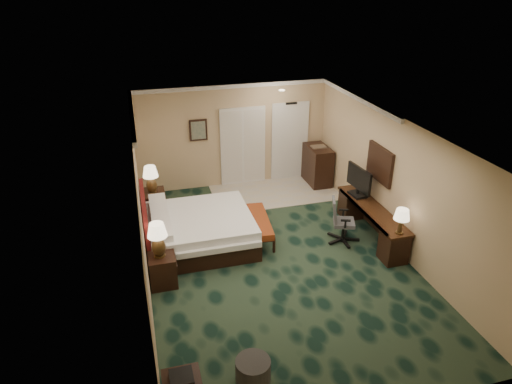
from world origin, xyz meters
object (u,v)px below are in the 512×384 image
object	(u,v)px
desk	(371,223)
lamp_near	(158,240)
bed_bench	(257,228)
desk_chair	(344,221)
minibar	(317,165)
nightstand_near	(163,269)
bed	(201,230)
nightstand_far	(154,205)
lamp_far	(151,180)
ottoman	(253,371)
tv	(359,182)

from	to	relation	value
desk	lamp_near	bearing A→B (deg)	-173.88
bed_bench	desk_chair	size ratio (longest dim) A/B	1.45
bed_bench	minibar	bearing A→B (deg)	51.00
nightstand_near	desk	world-z (taller)	desk
bed_bench	desk_chair	world-z (taller)	desk_chair
minibar	bed	bearing A→B (deg)	-147.42
nightstand_far	lamp_near	world-z (taller)	lamp_near
bed	desk_chair	xyz separation A→B (m)	(2.92, -0.68, 0.16)
nightstand_far	lamp_far	size ratio (longest dim) A/B	1.03
bed_bench	ottoman	distance (m)	3.80
ottoman	minibar	world-z (taller)	minibar
bed	desk	size ratio (longest dim) A/B	0.88
lamp_far	desk_chair	distance (m)	4.34
nightstand_far	bed_bench	bearing A→B (deg)	-36.02
nightstand_near	nightstand_far	bearing A→B (deg)	89.37
nightstand_near	lamp_far	distance (m)	2.60
nightstand_far	desk_chair	world-z (taller)	desk_chair
lamp_far	bed_bench	bearing A→B (deg)	-35.26
nightstand_near	desk_chair	distance (m)	3.85
ottoman	tv	distance (m)	5.12
nightstand_far	bed_bench	xyz separation A→B (m)	(2.05, -1.49, -0.09)
ottoman	tv	bearing A→B (deg)	47.42
bed	lamp_near	distance (m)	1.59
lamp_far	desk	world-z (taller)	lamp_far
lamp_near	desk	world-z (taller)	lamp_near
nightstand_near	ottoman	bearing A→B (deg)	-68.67
lamp_near	desk_chair	bearing A→B (deg)	7.01
desk	tv	bearing A→B (deg)	92.82
lamp_far	desk	size ratio (longest dim) A/B	0.27
nightstand_near	desk_chair	world-z (taller)	desk_chair
bed	lamp_far	xyz separation A→B (m)	(-0.87, 1.36, 0.66)
desk	bed	bearing A→B (deg)	169.35
lamp_far	ottoman	bearing A→B (deg)	-79.00
ottoman	lamp_near	bearing A→B (deg)	111.86
desk	minibar	distance (m)	2.93
bed	desk	xyz separation A→B (m)	(3.57, -0.67, 0.01)
bed	nightstand_near	size ratio (longest dim) A/B	3.50
bed_bench	minibar	world-z (taller)	minibar
ottoman	desk	xyz separation A→B (m)	(3.45, 3.07, 0.17)
desk_chair	bed	bearing A→B (deg)	-173.27
lamp_far	desk	xyz separation A→B (m)	(4.44, -2.03, -0.65)
ottoman	desk_chair	size ratio (longest dim) A/B	0.51
minibar	lamp_far	bearing A→B (deg)	-168.53
nightstand_far	ottoman	size ratio (longest dim) A/B	1.35
bed_bench	lamp_near	bearing A→B (deg)	-147.24
tv	lamp_near	bearing A→B (deg)	-171.43
nightstand_near	bed_bench	xyz separation A→B (m)	(2.08, 1.05, -0.06)
minibar	desk	bearing A→B (deg)	-89.18
bed_bench	desk	distance (m)	2.46
lamp_near	desk	distance (m)	4.55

